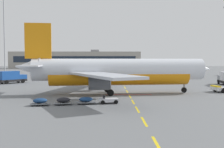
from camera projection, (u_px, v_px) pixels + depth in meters
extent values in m
plane|color=slate|center=(214.00, 85.00, 63.69)|extent=(400.00, 400.00, 0.00)
cube|color=yellow|center=(157.00, 145.00, 18.53)|extent=(0.24, 4.00, 0.01)
cube|color=yellow|center=(144.00, 121.00, 25.55)|extent=(0.24, 4.00, 0.01)
cube|color=yellow|center=(137.00, 109.00, 31.74)|extent=(0.24, 4.00, 0.01)
cube|color=yellow|center=(133.00, 102.00, 37.55)|extent=(0.24, 4.00, 0.01)
cube|color=yellow|center=(130.00, 96.00, 43.05)|extent=(0.24, 4.00, 0.01)
cube|color=yellow|center=(127.00, 91.00, 50.24)|extent=(0.24, 4.00, 0.01)
cube|color=yellow|center=(125.00, 88.00, 56.87)|extent=(0.24, 4.00, 0.01)
cube|color=yellow|center=(123.00, 85.00, 63.96)|extent=(0.24, 4.00, 0.01)
cube|color=yellow|center=(122.00, 82.00, 70.43)|extent=(0.24, 4.00, 0.01)
cube|color=yellow|center=(121.00, 80.00, 77.61)|extent=(0.24, 4.00, 0.01)
cube|color=yellow|center=(120.00, 79.00, 83.42)|extent=(0.24, 4.00, 0.01)
cube|color=yellow|center=(119.00, 78.00, 89.44)|extent=(0.24, 4.00, 0.01)
cube|color=yellow|center=(119.00, 76.00, 95.46)|extent=(0.24, 4.00, 0.01)
cube|color=yellow|center=(118.00, 75.00, 102.42)|extent=(0.24, 4.00, 0.01)
cube|color=yellow|center=(117.00, 74.00, 109.69)|extent=(0.24, 4.00, 0.01)
cube|color=#B21414|center=(129.00, 95.00, 45.49)|extent=(8.00, 0.40, 0.01)
cylinder|color=silver|center=(120.00, 69.00, 46.50)|extent=(30.34, 7.19, 3.80)
cylinder|color=orange|center=(120.00, 75.00, 46.56)|extent=(24.74, 6.25, 3.50)
cone|color=silver|center=(201.00, 69.00, 48.36)|extent=(3.90, 4.10, 3.72)
cone|color=silver|center=(28.00, 67.00, 44.54)|extent=(4.54, 3.69, 3.23)
cube|color=#192333|center=(195.00, 65.00, 48.20)|extent=(1.91, 3.01, 0.60)
cube|color=orange|center=(38.00, 41.00, 44.52)|extent=(4.41, 0.86, 6.00)
cube|color=silver|center=(37.00, 65.00, 47.82)|extent=(3.90, 6.72, 0.24)
cube|color=silver|center=(31.00, 66.00, 41.48)|extent=(3.90, 6.72, 0.24)
cube|color=#B7BCC6|center=(95.00, 70.00, 54.46)|extent=(8.44, 17.64, 0.36)
cube|color=#B7BCC6|center=(101.00, 75.00, 37.62)|extent=(11.72, 17.39, 0.36)
cylinder|color=#4C4F54|center=(95.00, 78.00, 51.55)|extent=(3.42, 2.45, 2.10)
cylinder|color=black|center=(103.00, 78.00, 51.74)|extent=(0.32, 1.79, 1.79)
cylinder|color=#4C4F54|center=(99.00, 83.00, 40.65)|extent=(3.42, 2.45, 2.10)
cylinder|color=black|center=(109.00, 83.00, 40.84)|extent=(0.32, 1.79, 1.79)
cylinder|color=gray|center=(184.00, 83.00, 48.10)|extent=(0.28, 0.28, 2.67)
cylinder|color=black|center=(184.00, 90.00, 48.17)|extent=(1.02, 0.39, 0.99)
cylinder|color=gray|center=(107.00, 82.00, 48.96)|extent=(0.28, 0.28, 2.61)
cylinder|color=black|center=(107.00, 89.00, 49.38)|extent=(1.13, 0.47, 1.10)
cylinder|color=black|center=(107.00, 89.00, 48.69)|extent=(1.13, 0.47, 1.10)
cylinder|color=gray|center=(110.00, 85.00, 43.81)|extent=(0.28, 0.28, 2.61)
cylinder|color=black|center=(110.00, 92.00, 44.23)|extent=(1.13, 0.47, 1.10)
cylinder|color=black|center=(111.00, 93.00, 43.53)|extent=(1.13, 0.47, 1.10)
cube|color=yellow|center=(216.00, 86.00, 48.74)|extent=(1.12, 2.60, 0.24)
cylinder|color=black|center=(224.00, 91.00, 47.53)|extent=(0.95, 0.55, 0.90)
cylinder|color=black|center=(215.00, 89.00, 50.28)|extent=(0.95, 0.55, 0.90)
cube|color=gray|center=(224.00, 78.00, 65.30)|extent=(2.54, 2.60, 1.10)
cube|color=#192333|center=(222.00, 77.00, 66.43)|extent=(1.92, 0.26, 0.64)
cylinder|color=black|center=(219.00, 82.00, 65.40)|extent=(0.38, 0.98, 0.96)
cube|color=black|center=(13.00, 80.00, 67.59)|extent=(6.42, 6.84, 0.60)
cube|color=#194799|center=(21.00, 77.00, 69.29)|extent=(3.30, 3.31, 1.10)
cube|color=#192333|center=(25.00, 76.00, 70.16)|extent=(1.48, 1.31, 0.64)
cube|color=#194799|center=(9.00, 75.00, 66.78)|extent=(4.95, 5.16, 2.10)
cylinder|color=black|center=(18.00, 81.00, 70.08)|extent=(0.84, 0.91, 0.96)
cylinder|color=black|center=(23.00, 81.00, 68.52)|extent=(0.84, 0.91, 0.96)
cylinder|color=black|center=(2.00, 82.00, 66.69)|extent=(0.84, 0.91, 0.96)
cylinder|color=black|center=(7.00, 82.00, 65.13)|extent=(0.84, 0.91, 0.96)
cube|color=silver|center=(108.00, 100.00, 36.20)|extent=(2.81, 1.85, 0.44)
cube|color=black|center=(104.00, 97.00, 36.05)|extent=(0.32, 1.12, 0.56)
cylinder|color=black|center=(114.00, 100.00, 37.07)|extent=(0.58, 0.28, 0.56)
cylinder|color=black|center=(116.00, 102.00, 35.70)|extent=(0.58, 0.28, 0.56)
cylinder|color=black|center=(101.00, 101.00, 36.72)|extent=(0.58, 0.28, 0.56)
cylinder|color=black|center=(103.00, 102.00, 35.35)|extent=(0.58, 0.28, 0.56)
cube|color=slate|center=(86.00, 102.00, 35.61)|extent=(2.63, 1.91, 0.12)
ellipsoid|color=navy|center=(86.00, 99.00, 35.59)|extent=(2.01, 1.51, 0.64)
cylinder|color=black|center=(85.00, 102.00, 36.28)|extent=(0.46, 0.22, 0.44)
cylinder|color=black|center=(86.00, 103.00, 34.95)|extent=(0.46, 0.22, 0.44)
cube|color=slate|center=(63.00, 103.00, 35.03)|extent=(2.63, 1.91, 0.12)
ellipsoid|color=black|center=(63.00, 100.00, 35.01)|extent=(2.01, 1.51, 0.64)
cylinder|color=black|center=(63.00, 102.00, 35.70)|extent=(0.46, 0.22, 0.44)
cylinder|color=black|center=(63.00, 104.00, 34.38)|extent=(0.46, 0.22, 0.44)
cube|color=slate|center=(40.00, 103.00, 34.46)|extent=(2.63, 1.91, 0.12)
ellipsoid|color=navy|center=(40.00, 101.00, 34.44)|extent=(2.01, 1.51, 0.64)
cylinder|color=black|center=(41.00, 103.00, 35.12)|extent=(0.46, 0.22, 0.44)
cylinder|color=black|center=(40.00, 105.00, 33.80)|extent=(0.46, 0.22, 0.44)
cylinder|color=slate|center=(5.00, 78.00, 81.85)|extent=(0.70, 0.70, 0.60)
cylinder|color=#9EA0A5|center=(4.00, 38.00, 81.19)|extent=(0.36, 0.36, 25.61)
cube|color=#9E998E|center=(76.00, 60.00, 191.03)|extent=(91.63, 18.74, 11.84)
cube|color=#192333|center=(74.00, 59.00, 181.58)|extent=(84.30, 0.12, 4.26)
cube|color=gray|center=(95.00, 51.00, 190.81)|extent=(6.00, 5.00, 1.60)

